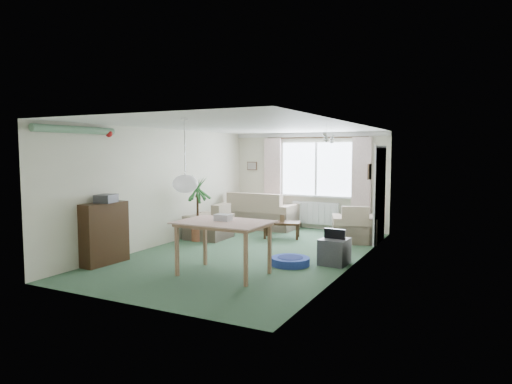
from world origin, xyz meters
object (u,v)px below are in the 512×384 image
at_px(coffee_table, 282,230).
at_px(bookshelf, 104,233).
at_px(armchair_corner, 354,223).
at_px(pet_bed, 290,261).
at_px(sofa, 261,210).
at_px(dining_table, 224,249).
at_px(armchair_left, 209,221).
at_px(tv_cube, 334,251).
at_px(houseplant, 198,208).

distance_m(coffee_table, bookshelf, 3.98).
xyz_separation_m(armchair_corner, pet_bed, (-0.43, -2.51, -0.33)).
relative_size(sofa, pet_bed, 2.75).
bearing_deg(coffee_table, bookshelf, -116.58).
height_order(armchair_corner, dining_table, dining_table).
relative_size(armchair_left, tv_cube, 1.79).
relative_size(dining_table, tv_cube, 2.70).
bearing_deg(pet_bed, bookshelf, -154.73).
bearing_deg(sofa, coffee_table, 135.00).
relative_size(sofa, houseplant, 1.27).
height_order(bookshelf, tv_cube, bookshelf).
height_order(coffee_table, tv_cube, tv_cube).
height_order(bookshelf, dining_table, bookshelf).
bearing_deg(coffee_table, sofa, 134.83).
bearing_deg(dining_table, pet_bed, 55.95).
distance_m(sofa, houseplant, 2.22).
relative_size(sofa, tv_cube, 3.71).
bearing_deg(tv_cube, dining_table, -130.06).
distance_m(sofa, pet_bed, 3.89).
relative_size(armchair_corner, coffee_table, 1.10).
height_order(dining_table, pet_bed, dining_table).
distance_m(armchair_corner, armchair_left, 3.17).
relative_size(armchair_left, coffee_table, 1.08).
xyz_separation_m(dining_table, pet_bed, (0.70, 1.04, -0.35)).
height_order(armchair_corner, pet_bed, armchair_corner).
bearing_deg(armchair_corner, dining_table, 53.16).
bearing_deg(houseplant, dining_table, -47.71).
bearing_deg(armchair_left, bookshelf, -8.91).
height_order(armchair_corner, bookshelf, bookshelf).
xyz_separation_m(bookshelf, dining_table, (2.19, 0.33, -0.12)).
bearing_deg(tv_cube, armchair_left, 165.85).
distance_m(bookshelf, tv_cube, 3.96).
distance_m(sofa, bookshelf, 4.64).
distance_m(armchair_left, dining_table, 3.06).
relative_size(sofa, dining_table, 1.37).
bearing_deg(pet_bed, sofa, 123.69).
distance_m(dining_table, pet_bed, 1.30).
height_order(sofa, tv_cube, sofa).
distance_m(tv_cube, pet_bed, 0.78).
height_order(coffee_table, houseplant, houseplant).
height_order(sofa, armchair_corner, sofa).
bearing_deg(dining_table, houseplant, 132.29).
bearing_deg(tv_cube, pet_bed, -145.47).
height_order(armchair_left, dining_table, dining_table).
bearing_deg(pet_bed, dining_table, -124.05).
bearing_deg(coffee_table, dining_table, -82.68).
xyz_separation_m(sofa, coffee_table, (1.03, -1.04, -0.27)).
relative_size(sofa, armchair_left, 2.07).
relative_size(houseplant, dining_table, 1.08).
xyz_separation_m(armchair_left, houseplant, (-0.06, -0.34, 0.32)).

